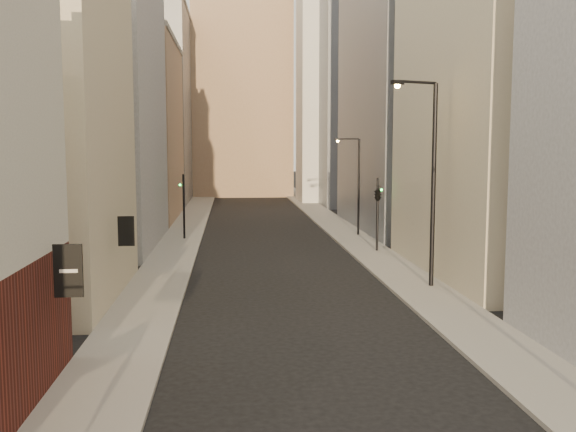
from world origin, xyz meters
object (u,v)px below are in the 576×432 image
at_px(clock_tower, 242,74).
at_px(white_tower, 331,55).
at_px(streetlamp_mid, 429,172).
at_px(traffic_light_right, 378,195).
at_px(streetlamp_far, 356,181).
at_px(traffic_light_left, 184,194).

distance_m(clock_tower, white_tower, 17.83).
height_order(streetlamp_mid, traffic_light_right, streetlamp_mid).
distance_m(white_tower, traffic_light_right, 43.13).
bearing_deg(streetlamp_mid, clock_tower, 76.18).
xyz_separation_m(white_tower, streetlamp_far, (-2.96, -32.58, -14.20)).
relative_size(streetlamp_far, traffic_light_left, 1.54).
xyz_separation_m(white_tower, streetlamp_mid, (-3.09, -51.49, -12.80)).
bearing_deg(traffic_light_left, streetlamp_far, 175.43).
distance_m(streetlamp_mid, traffic_light_right, 11.23).
bearing_deg(traffic_light_left, streetlamp_mid, 117.65).
xyz_separation_m(clock_tower, streetlamp_far, (8.04, -46.58, -13.23)).
xyz_separation_m(clock_tower, traffic_light_left, (-5.30, -47.55, -14.14)).
bearing_deg(traffic_light_right, white_tower, -94.93).
xyz_separation_m(streetlamp_mid, traffic_light_left, (-13.20, 17.95, -2.31)).
distance_m(clock_tower, traffic_light_right, 56.69).
bearing_deg(traffic_light_left, traffic_light_right, 143.84).
bearing_deg(streetlamp_far, traffic_light_right, -91.17).
distance_m(streetlamp_mid, traffic_light_left, 22.40).
bearing_deg(streetlamp_mid, traffic_light_right, 69.14).
xyz_separation_m(white_tower, traffic_light_left, (-16.30, -33.55, -15.11)).
bearing_deg(traffic_light_right, clock_tower, -82.30).
xyz_separation_m(traffic_light_left, traffic_light_right, (13.23, -6.88, 0.40)).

